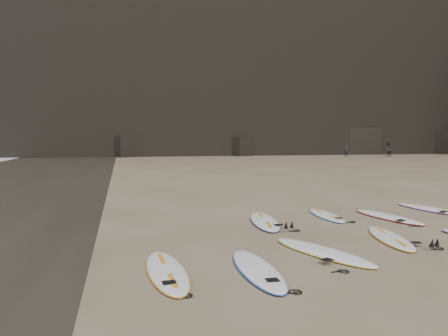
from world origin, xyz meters
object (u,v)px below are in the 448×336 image
at_px(surfboard_2, 390,238).
at_px(surfboard_1, 322,251).
at_px(surfboard_0, 257,269).
at_px(surfboard_8, 429,209).
at_px(surfboard_7, 388,217).
at_px(surfboard_5, 264,221).
at_px(person_a, 346,151).
at_px(surfboard_11, 167,271).
at_px(surfboard_6, 326,215).
at_px(person_b, 388,149).

bearing_deg(surfboard_2, surfboard_1, -145.16).
bearing_deg(surfboard_0, surfboard_8, 35.13).
relative_size(surfboard_2, surfboard_7, 0.94).
relative_size(surfboard_0, surfboard_5, 0.91).
distance_m(surfboard_7, person_a, 39.70).
bearing_deg(surfboard_0, person_a, 60.74).
height_order(surfboard_0, surfboard_11, surfboard_11).
height_order(surfboard_6, surfboard_7, surfboard_7).
height_order(surfboard_7, person_b, person_b).
bearing_deg(surfboard_7, surfboard_5, 168.47).
distance_m(surfboard_6, surfboard_11, 6.57).
xyz_separation_m(surfboard_1, surfboard_11, (-3.10, -0.55, -0.00)).
xyz_separation_m(surfboard_6, surfboard_8, (3.66, 0.29, 0.01)).
bearing_deg(surfboard_7, surfboard_8, 15.25).
xyz_separation_m(surfboard_1, person_b, (27.50, 38.84, 0.82)).
height_order(surfboard_2, surfboard_8, surfboard_8).
bearing_deg(person_a, surfboard_7, -77.06).
bearing_deg(person_b, surfboard_0, 57.65).
bearing_deg(surfboard_6, surfboard_0, -123.82).
height_order(surfboard_2, person_b, person_b).
distance_m(surfboard_2, surfboard_7, 2.75).
relative_size(surfboard_8, person_a, 1.70).
bearing_deg(surfboard_11, surfboard_2, 11.64).
height_order(surfboard_1, surfboard_8, same).
distance_m(surfboard_1, surfboard_8, 6.85).
distance_m(surfboard_1, surfboard_6, 4.15).
distance_m(surfboard_1, surfboard_2, 2.14).
relative_size(surfboard_11, person_b, 1.46).
xyz_separation_m(surfboard_8, person_a, (16.10, 34.36, 0.72)).
bearing_deg(surfboard_11, surfboard_1, 7.55).
distance_m(surfboard_0, surfboard_5, 4.30).
distance_m(surfboard_0, surfboard_2, 3.92).
relative_size(surfboard_8, person_b, 1.51).
distance_m(surfboard_1, surfboard_11, 3.15).
relative_size(surfboard_1, person_a, 1.71).
height_order(surfboard_7, person_a, person_a).
relative_size(surfboard_6, surfboard_11, 0.90).
relative_size(surfboard_8, surfboard_11, 1.03).
distance_m(surfboard_1, surfboard_5, 3.23).
bearing_deg(surfboard_6, surfboard_7, -17.73).
relative_size(surfboard_6, person_a, 1.49).
distance_m(surfboard_2, person_b, 45.85).
distance_m(surfboard_5, surfboard_8, 5.74).
xyz_separation_m(surfboard_11, person_b, (30.60, 39.39, 0.82)).
xyz_separation_m(surfboard_11, person_a, (24.79, 38.88, 0.72)).
bearing_deg(surfboard_1, surfboard_8, 16.01).
bearing_deg(surfboard_6, surfboard_8, 8.65).
height_order(surfboard_5, surfboard_11, surfboard_5).
relative_size(surfboard_0, surfboard_8, 0.96).
distance_m(surfboard_1, person_a, 44.04).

